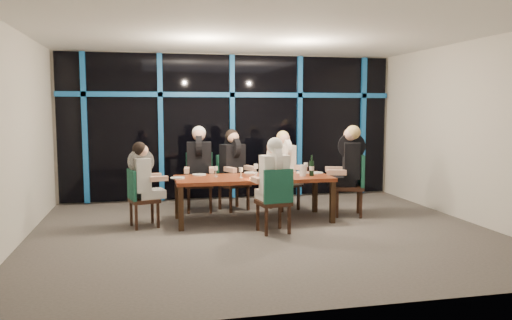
# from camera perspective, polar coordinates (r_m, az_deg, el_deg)

# --- Properties ---
(room) EXTENTS (7.04, 7.00, 3.02)m
(room) POSITION_cam_1_polar(r_m,az_deg,el_deg) (7.48, 1.00, 6.98)
(room) COLOR #5D5652
(room) RESTS_ON ground
(window_wall) EXTENTS (6.86, 0.43, 2.94)m
(window_wall) POSITION_cam_1_polar(r_m,az_deg,el_deg) (10.36, -2.72, 4.07)
(window_wall) COLOR black
(window_wall) RESTS_ON ground
(dining_table) EXTENTS (2.60, 1.00, 0.75)m
(dining_table) POSITION_cam_1_polar(r_m,az_deg,el_deg) (8.35, -0.30, -2.37)
(dining_table) COLOR maroon
(dining_table) RESTS_ON ground
(chair_far_left) EXTENTS (0.55, 0.55, 1.07)m
(chair_far_left) POSITION_cam_1_polar(r_m,az_deg,el_deg) (9.26, -6.48, -2.11)
(chair_far_left) COLOR black
(chair_far_left) RESTS_ON ground
(chair_far_mid) EXTENTS (0.62, 0.62, 1.02)m
(chair_far_mid) POSITION_cam_1_polar(r_m,az_deg,el_deg) (9.34, -2.86, -2.17)
(chair_far_mid) COLOR black
(chair_far_mid) RESTS_ON ground
(chair_far_right) EXTENTS (0.59, 0.59, 1.00)m
(chair_far_right) POSITION_cam_1_polar(r_m,az_deg,el_deg) (9.40, 2.96, -2.19)
(chair_far_right) COLOR black
(chair_far_right) RESTS_ON ground
(chair_end_left) EXTENTS (0.53, 0.53, 0.93)m
(chair_end_left) POSITION_cam_1_polar(r_m,az_deg,el_deg) (8.12, -13.24, -3.93)
(chair_end_left) COLOR black
(chair_end_left) RESTS_ON ground
(chair_end_right) EXTENTS (0.63, 0.63, 1.09)m
(chair_end_right) POSITION_cam_1_polar(r_m,az_deg,el_deg) (8.91, 11.12, -2.44)
(chair_end_right) COLOR black
(chair_end_right) RESTS_ON ground
(chair_near_mid) EXTENTS (0.52, 0.52, 0.99)m
(chair_near_mid) POSITION_cam_1_polar(r_m,az_deg,el_deg) (7.51, 2.25, -4.31)
(chair_near_mid) COLOR black
(chair_near_mid) RESTS_ON ground
(diner_far_left) EXTENTS (0.56, 0.69, 1.04)m
(diner_far_left) POSITION_cam_1_polar(r_m,az_deg,el_deg) (9.12, -6.51, 0.42)
(diner_far_left) COLOR black
(diner_far_left) RESTS_ON ground
(diner_far_mid) EXTENTS (0.64, 0.70, 1.00)m
(diner_far_mid) POSITION_cam_1_polar(r_m,az_deg,el_deg) (9.22, -2.58, 0.26)
(diner_far_mid) COLOR black
(diner_far_mid) RESTS_ON ground
(diner_far_right) EXTENTS (0.61, 0.69, 0.98)m
(diner_far_right) POSITION_cam_1_polar(r_m,az_deg,el_deg) (9.28, 3.28, 0.17)
(diner_far_right) COLOR white
(diner_far_right) RESTS_ON ground
(diner_end_left) EXTENTS (0.63, 0.53, 0.91)m
(diner_end_left) POSITION_cam_1_polar(r_m,az_deg,el_deg) (8.08, -12.76, -1.31)
(diner_end_left) COLOR black
(diner_end_left) RESTS_ON ground
(diner_end_right) EXTENTS (0.74, 0.64, 1.06)m
(diner_end_right) POSITION_cam_1_polar(r_m,az_deg,el_deg) (8.85, 10.58, 0.30)
(diner_end_right) COLOR black
(diner_end_right) RESTS_ON ground
(diner_near_mid) EXTENTS (0.53, 0.65, 0.97)m
(diner_near_mid) POSITION_cam_1_polar(r_m,az_deg,el_deg) (7.53, 2.02, -1.26)
(diner_near_mid) COLOR white
(diner_near_mid) RESTS_ON ground
(plate_far_left) EXTENTS (0.24, 0.24, 0.01)m
(plate_far_left) POSITION_cam_1_polar(r_m,az_deg,el_deg) (8.59, -6.51, -1.66)
(plate_far_left) COLOR white
(plate_far_left) RESTS_ON dining_table
(plate_far_mid) EXTENTS (0.24, 0.24, 0.01)m
(plate_far_mid) POSITION_cam_1_polar(r_m,az_deg,el_deg) (8.78, -0.59, -1.47)
(plate_far_mid) COLOR white
(plate_far_mid) RESTS_ON dining_table
(plate_far_right) EXTENTS (0.24, 0.24, 0.01)m
(plate_far_right) POSITION_cam_1_polar(r_m,az_deg,el_deg) (8.85, 5.38, -1.43)
(plate_far_right) COLOR white
(plate_far_right) RESTS_ON dining_table
(plate_end_left) EXTENTS (0.24, 0.24, 0.01)m
(plate_end_left) POSITION_cam_1_polar(r_m,az_deg,el_deg) (8.26, -8.94, -2.01)
(plate_end_left) COLOR white
(plate_end_left) RESTS_ON dining_table
(plate_end_right) EXTENTS (0.24, 0.24, 0.01)m
(plate_end_right) POSITION_cam_1_polar(r_m,az_deg,el_deg) (8.85, 6.91, -1.45)
(plate_end_right) COLOR white
(plate_end_right) RESTS_ON dining_table
(plate_near_mid) EXTENTS (0.24, 0.24, 0.01)m
(plate_near_mid) POSITION_cam_1_polar(r_m,az_deg,el_deg) (8.08, 0.51, -2.12)
(plate_near_mid) COLOR white
(plate_near_mid) RESTS_ON dining_table
(wine_bottle) EXTENTS (0.08, 0.08, 0.35)m
(wine_bottle) POSITION_cam_1_polar(r_m,az_deg,el_deg) (8.48, 6.38, -0.89)
(wine_bottle) COLOR black
(wine_bottle) RESTS_ON dining_table
(water_pitcher) EXTENTS (0.12, 0.10, 0.19)m
(water_pitcher) POSITION_cam_1_polar(r_m,az_deg,el_deg) (8.43, 5.38, -1.20)
(water_pitcher) COLOR silver
(water_pitcher) RESTS_ON dining_table
(tea_light) EXTENTS (0.05, 0.05, 0.03)m
(tea_light) POSITION_cam_1_polar(r_m,az_deg,el_deg) (8.04, -0.49, -2.08)
(tea_light) COLOR #FDA44C
(tea_light) RESTS_ON dining_table
(wine_glass_a) EXTENTS (0.07, 0.07, 0.17)m
(wine_glass_a) POSITION_cam_1_polar(r_m,az_deg,el_deg) (8.19, -1.74, -1.17)
(wine_glass_a) COLOR white
(wine_glass_a) RESTS_ON dining_table
(wine_glass_b) EXTENTS (0.08, 0.08, 0.19)m
(wine_glass_b) POSITION_cam_1_polar(r_m,az_deg,el_deg) (8.48, -0.00, -0.81)
(wine_glass_b) COLOR white
(wine_glass_b) RESTS_ON dining_table
(wine_glass_c) EXTENTS (0.06, 0.06, 0.17)m
(wine_glass_c) POSITION_cam_1_polar(r_m,az_deg,el_deg) (8.34, 3.54, -1.08)
(wine_glass_c) COLOR silver
(wine_glass_c) RESTS_ON dining_table
(wine_glass_d) EXTENTS (0.07, 0.07, 0.17)m
(wine_glass_d) POSITION_cam_1_polar(r_m,az_deg,el_deg) (8.38, -4.62, -1.04)
(wine_glass_d) COLOR silver
(wine_glass_d) RESTS_ON dining_table
(wine_glass_e) EXTENTS (0.07, 0.07, 0.19)m
(wine_glass_e) POSITION_cam_1_polar(r_m,az_deg,el_deg) (8.76, 5.73, -0.64)
(wine_glass_e) COLOR white
(wine_glass_e) RESTS_ON dining_table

